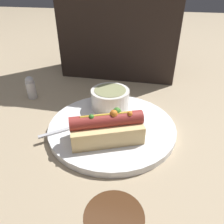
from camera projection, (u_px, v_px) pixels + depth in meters
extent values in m
plane|color=tan|center=(112.00, 130.00, 0.51)|extent=(4.00, 4.00, 0.00)
cylinder|color=white|center=(112.00, 127.00, 0.51)|extent=(0.29, 0.29, 0.02)
cube|color=#E5C17F|center=(106.00, 131.00, 0.45)|extent=(0.16, 0.11, 0.04)
cylinder|color=#9E332D|center=(106.00, 120.00, 0.43)|extent=(0.15, 0.08, 0.03)
sphere|color=#387A28|center=(117.00, 112.00, 0.43)|extent=(0.02, 0.02, 0.02)
sphere|color=orange|center=(130.00, 114.00, 0.43)|extent=(0.01, 0.01, 0.01)
sphere|color=orange|center=(114.00, 114.00, 0.43)|extent=(0.02, 0.02, 0.02)
sphere|color=#387A28|center=(91.00, 117.00, 0.42)|extent=(0.01, 0.01, 0.01)
sphere|color=orange|center=(113.00, 114.00, 0.43)|extent=(0.01, 0.01, 0.01)
cylinder|color=gold|center=(105.00, 115.00, 0.43)|extent=(0.10, 0.04, 0.01)
cylinder|color=silver|center=(110.00, 99.00, 0.55)|extent=(0.10, 0.10, 0.05)
cylinder|color=#8C8E60|center=(110.00, 92.00, 0.54)|extent=(0.08, 0.08, 0.01)
cube|color=#B7B7BC|center=(62.00, 131.00, 0.48)|extent=(0.09, 0.07, 0.00)
ellipsoid|color=#B7B7BC|center=(93.00, 121.00, 0.51)|extent=(0.05, 0.05, 0.01)
cylinder|color=silver|center=(31.00, 90.00, 0.63)|extent=(0.03, 0.03, 0.05)
sphere|color=silver|center=(29.00, 80.00, 0.61)|extent=(0.02, 0.02, 0.02)
cube|color=#2D231E|center=(121.00, 0.00, 0.69)|extent=(0.38, 0.17, 0.48)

